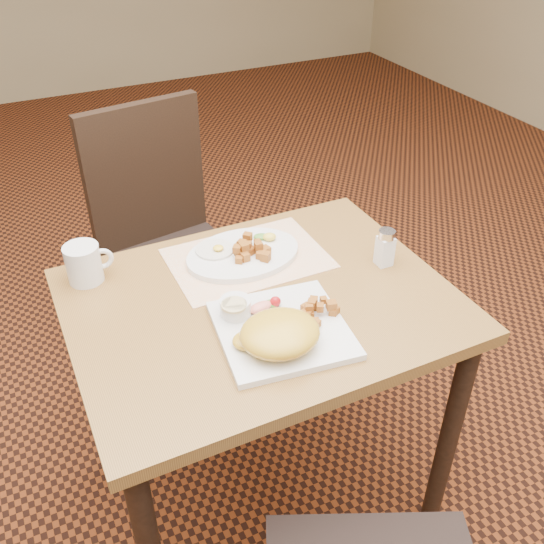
{
  "coord_description": "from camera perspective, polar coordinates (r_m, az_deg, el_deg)",
  "views": [
    {
      "loc": [
        -0.47,
        -1.04,
        1.64
      ],
      "look_at": [
        0.03,
        -0.0,
        0.82
      ],
      "focal_mm": 40.0,
      "sensor_mm": 36.0,
      "label": 1
    }
  ],
  "objects": [
    {
      "name": "fried_egg",
      "position": [
        1.59,
        -5.37,
        2.14
      ],
      "size": [
        0.1,
        0.1,
        0.02
      ],
      "color": "white",
      "rests_on": "plate_oval"
    },
    {
      "name": "salt_shaker",
      "position": [
        1.57,
        10.6,
        2.32
      ],
      "size": [
        0.04,
        0.04,
        0.1
      ],
      "color": "white",
      "rests_on": "table"
    },
    {
      "name": "ground",
      "position": [
        2.0,
        -0.79,
        -19.84
      ],
      "size": [
        8.0,
        8.0,
        0.0
      ],
      "primitive_type": "plane",
      "color": "black",
      "rests_on": "ground"
    },
    {
      "name": "ramekin",
      "position": [
        1.37,
        -3.47,
        -3.28
      ],
      "size": [
        0.07,
        0.08,
        0.04
      ],
      "color": "silver",
      "rests_on": "plate_square"
    },
    {
      "name": "plate_oval",
      "position": [
        1.59,
        -2.74,
        1.67
      ],
      "size": [
        0.32,
        0.24,
        0.02
      ],
      "primitive_type": null,
      "rotation": [
        0.0,
        0.0,
        0.05
      ],
      "color": "silver",
      "rests_on": "placemat"
    },
    {
      "name": "home_fries_sq",
      "position": [
        1.37,
        3.94,
        -3.71
      ],
      "size": [
        0.12,
        0.08,
        0.03
      ],
      "color": "#AB601B",
      "rests_on": "plate_square"
    },
    {
      "name": "garnish_ov",
      "position": [
        1.63,
        -0.56,
        3.35
      ],
      "size": [
        0.06,
        0.06,
        0.02
      ],
      "color": "#387223",
      "rests_on": "plate_oval"
    },
    {
      "name": "home_fries_ov",
      "position": [
        1.56,
        -2.21,
        2.1
      ],
      "size": [
        0.1,
        0.11,
        0.04
      ],
      "color": "#AB601B",
      "rests_on": "plate_oval"
    },
    {
      "name": "coffee_mug",
      "position": [
        1.55,
        -17.23,
        0.78
      ],
      "size": [
        0.12,
        0.09,
        0.1
      ],
      "color": "silver",
      "rests_on": "table"
    },
    {
      "name": "hollandaise_mound",
      "position": [
        1.28,
        0.67,
        -5.87
      ],
      "size": [
        0.18,
        0.16,
        0.06
      ],
      "color": "gold",
      "rests_on": "plate_square"
    },
    {
      "name": "chair_far",
      "position": [
        2.12,
        -10.01,
        3.49
      ],
      "size": [
        0.48,
        0.49,
        0.97
      ],
      "rotation": [
        0.0,
        0.0,
        3.3
      ],
      "color": "black",
      "rests_on": "ground"
    },
    {
      "name": "plate_square",
      "position": [
        1.35,
        0.95,
        -5.46
      ],
      "size": [
        0.31,
        0.31,
        0.02
      ],
      "primitive_type": "cube",
      "rotation": [
        0.0,
        0.0,
        -0.13
      ],
      "color": "silver",
      "rests_on": "table"
    },
    {
      "name": "garnish_sq",
      "position": [
        1.39,
        -0.54,
        -3.12
      ],
      "size": [
        0.09,
        0.04,
        0.03
      ],
      "color": "#387223",
      "rests_on": "plate_square"
    },
    {
      "name": "placemat",
      "position": [
        1.59,
        -2.32,
        1.29
      ],
      "size": [
        0.4,
        0.28,
        0.0
      ],
      "primitive_type": "cube",
      "rotation": [
        0.0,
        0.0,
        -0.0
      ],
      "color": "white",
      "rests_on": "table"
    },
    {
      "name": "table",
      "position": [
        1.52,
        -0.98,
        -5.81
      ],
      "size": [
        0.9,
        0.7,
        0.75
      ],
      "color": "brown",
      "rests_on": "ground"
    }
  ]
}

